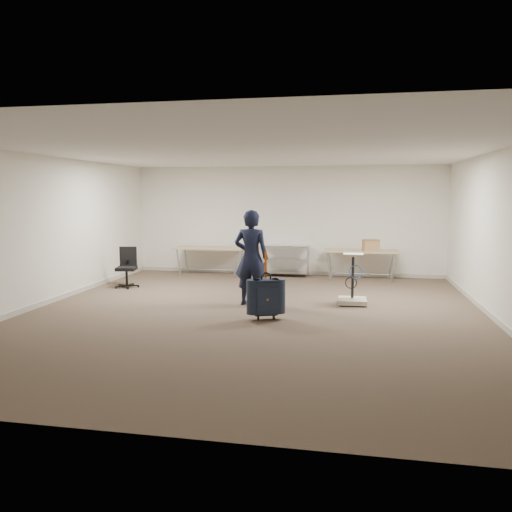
# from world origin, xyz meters

# --- Properties ---
(ground) EXTENTS (9.00, 9.00, 0.00)m
(ground) POSITION_xyz_m (0.00, 0.00, 0.00)
(ground) COLOR #4F3C30
(ground) RESTS_ON ground
(room_shell) EXTENTS (8.00, 9.00, 9.00)m
(room_shell) POSITION_xyz_m (0.00, 1.38, 0.05)
(room_shell) COLOR white
(room_shell) RESTS_ON ground
(folding_table_left) EXTENTS (1.80, 0.75, 0.73)m
(folding_table_left) POSITION_xyz_m (-1.90, 3.95, 0.68)
(folding_table_left) COLOR #967D5C
(folding_table_left) RESTS_ON ground
(folding_table_right) EXTENTS (1.80, 0.75, 0.73)m
(folding_table_right) POSITION_xyz_m (1.90, 3.95, 0.68)
(folding_table_right) COLOR #967D5C
(folding_table_right) RESTS_ON ground
(wire_shelf) EXTENTS (1.22, 0.47, 0.80)m
(wire_shelf) POSITION_xyz_m (0.00, 4.20, 0.44)
(wire_shelf) COLOR silver
(wire_shelf) RESTS_ON ground
(person) EXTENTS (0.68, 0.47, 1.80)m
(person) POSITION_xyz_m (-0.18, 0.73, 0.90)
(person) COLOR black
(person) RESTS_ON ground
(suitcase) EXTENTS (0.48, 0.38, 1.14)m
(suitcase) POSITION_xyz_m (0.28, -0.34, 0.39)
(suitcase) COLOR black
(suitcase) RESTS_ON ground
(office_chair) EXTENTS (0.55, 0.55, 0.90)m
(office_chair) POSITION_xyz_m (-3.29, 2.01, 0.27)
(office_chair) COLOR black
(office_chair) RESTS_ON ground
(equipment_cart) EXTENTS (0.54, 0.54, 0.97)m
(equipment_cart) POSITION_xyz_m (1.70, 1.14, 0.25)
(equipment_cart) COLOR beige
(equipment_cart) RESTS_ON ground
(cardboard_box) EXTENTS (0.42, 0.34, 0.28)m
(cardboard_box) POSITION_xyz_m (2.13, 3.87, 0.87)
(cardboard_box) COLOR #A1754B
(cardboard_box) RESTS_ON folding_table_right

